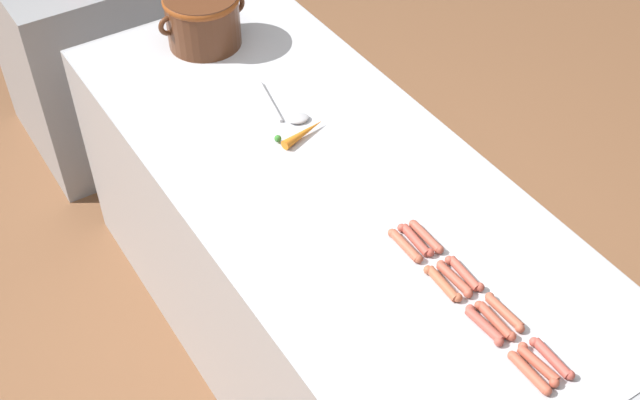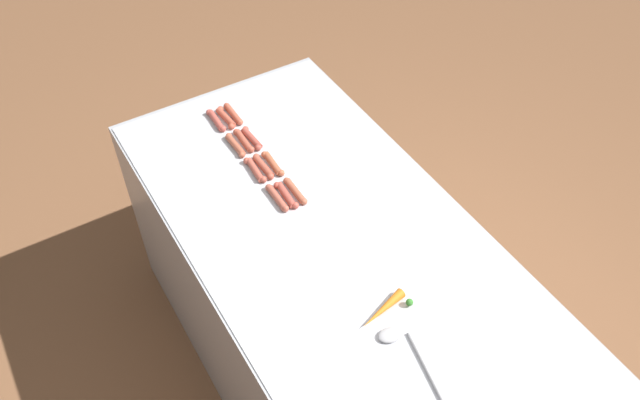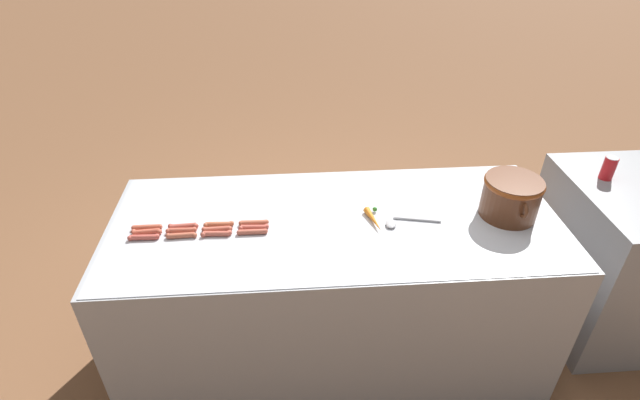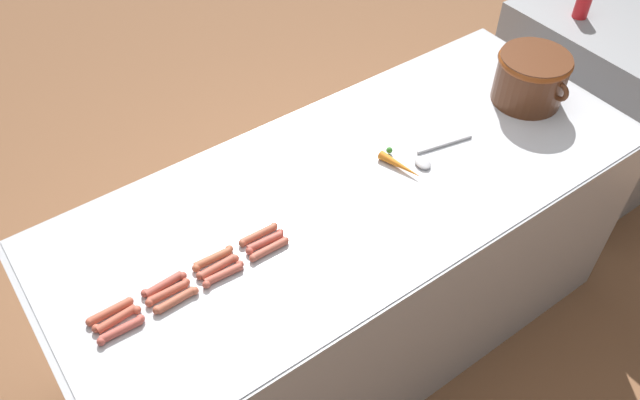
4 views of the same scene
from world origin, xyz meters
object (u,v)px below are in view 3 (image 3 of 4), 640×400
hot_dog_8 (144,237)px  bean_pot (511,195)px  hot_dog_7 (254,227)px  hot_dog_0 (147,227)px  soda_can (609,168)px  hot_dog_6 (217,229)px  hot_dog_11 (252,232)px  hot_dog_5 (181,230)px  hot_dog_2 (219,224)px  hot_dog_10 (216,234)px  serving_spoon (400,222)px  back_cabinet (624,257)px  carrot (374,219)px  hot_dog_1 (183,226)px  hot_dog_3 (254,223)px  hot_dog_9 (181,235)px  hot_dog_4 (146,232)px

hot_dog_8 → bean_pot: size_ratio=0.42×
hot_dog_7 → bean_pot: bearing=91.5°
hot_dog_0 → soda_can: 2.33m
hot_dog_6 → hot_dog_11: bearing=78.7°
hot_dog_5 → hot_dog_11: size_ratio=1.00×
hot_dog_2 → hot_dog_10: 0.07m
hot_dog_5 → serving_spoon: size_ratio=0.52×
back_cabinet → carrot: bearing=-84.4°
hot_dog_1 → hot_dog_7: same height
hot_dog_2 → hot_dog_3: 0.16m
hot_dog_6 → hot_dog_0: bearing=-96.7°
hot_dog_0 → hot_dog_2: (0.00, 0.32, 0.00)m
hot_dog_6 → hot_dog_9: 0.16m
hot_dog_8 → carrot: (-0.06, 1.04, 0.00)m
serving_spoon → carrot: (-0.02, -0.12, 0.01)m
hot_dog_9 → hot_dog_0: bearing=-113.6°
back_cabinet → hot_dog_4: (0.16, -2.51, 0.45)m
hot_dog_6 → hot_dog_10: same height
hot_dog_5 → hot_dog_7: bearing=89.7°
serving_spoon → soda_can: bearing=104.2°
hot_dog_11 → soda_can: soda_can is taller
hot_dog_1 → hot_dog_9: size_ratio=1.00×
back_cabinet → hot_dog_9: bearing=-85.2°
hot_dog_10 → soda_can: size_ratio=1.12×
back_cabinet → soda_can: bearing=-122.2°
hot_dog_3 → hot_dog_10: bearing=-66.7°
hot_dog_10 → hot_dog_0: bearing=-102.5°
hot_dog_0 → carrot: 1.04m
hot_dog_1 → hot_dog_10: same height
hot_dog_11 → back_cabinet: bearing=95.5°
hot_dog_8 → carrot: size_ratio=0.78×
hot_dog_6 → soda_can: bearing=98.2°
hot_dog_7 → hot_dog_11: (0.03, -0.01, 0.00)m
hot_dog_7 → hot_dog_9: (0.04, -0.32, 0.00)m
hot_dog_5 → hot_dog_10: (0.04, 0.16, 0.00)m
hot_dog_3 → hot_dog_0: bearing=-90.1°
hot_dog_1 → hot_dog_10: bearing=66.7°
back_cabinet → hot_dog_11: size_ratio=6.47×
hot_dog_2 → hot_dog_8: (0.07, -0.32, 0.00)m
hot_dog_2 → bean_pot: bearing=89.8°
hot_dog_3 → bean_pot: (0.01, 1.20, 0.10)m
hot_dog_5 → soda_can: 2.17m
hot_dog_10 → hot_dog_3: bearing=113.3°
bean_pot → serving_spoon: bearing=-86.1°
hot_dog_10 → carrot: carrot is taller
hot_dog_7 → serving_spoon: (0.00, 0.67, -0.00)m
hot_dog_0 → soda_can: (-0.25, 2.31, 0.07)m
hot_dog_2 → hot_dog_8: 0.33m
hot_dog_0 → hot_dog_10: same height
hot_dog_9 → carrot: size_ratio=0.78×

